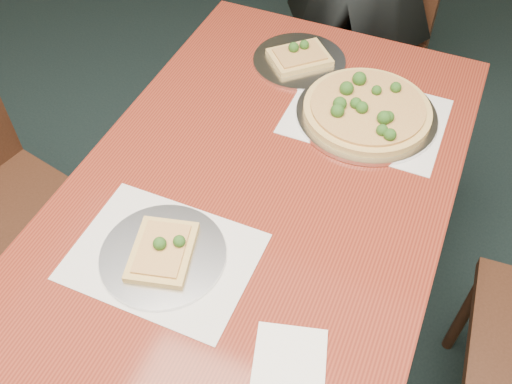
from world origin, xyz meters
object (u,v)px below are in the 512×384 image
at_px(chair_far, 370,32).
at_px(slice_plate_far, 299,59).
at_px(dining_table, 256,215).
at_px(pizza_pan, 367,110).
at_px(slice_plate_near, 163,253).

xyz_separation_m(chair_far, slice_plate_far, (-0.09, -0.60, 0.25)).
bearing_deg(dining_table, slice_plate_far, 99.08).
distance_m(dining_table, slice_plate_far, 0.55).
bearing_deg(chair_far, slice_plate_far, -90.81).
relative_size(pizza_pan, slice_plate_far, 1.37).
bearing_deg(slice_plate_near, pizza_pan, 65.56).
bearing_deg(slice_plate_far, dining_table, -80.92).
height_order(pizza_pan, slice_plate_far, pizza_pan).
relative_size(dining_table, slice_plate_far, 5.36).
distance_m(chair_far, slice_plate_far, 0.65).
xyz_separation_m(dining_table, slice_plate_far, (-0.08, 0.53, 0.10)).
bearing_deg(slice_plate_near, slice_plate_far, 87.86).
xyz_separation_m(dining_table, pizza_pan, (0.17, 0.37, 0.12)).
bearing_deg(slice_plate_far, pizza_pan, -32.38).
bearing_deg(dining_table, chair_far, 89.80).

